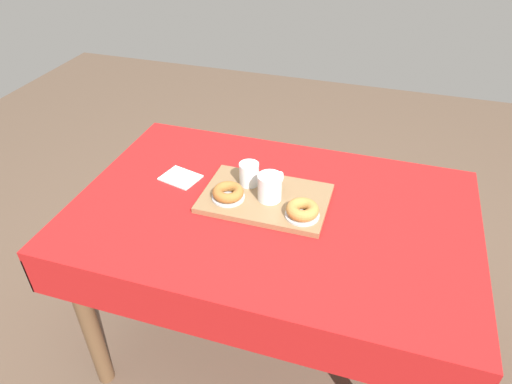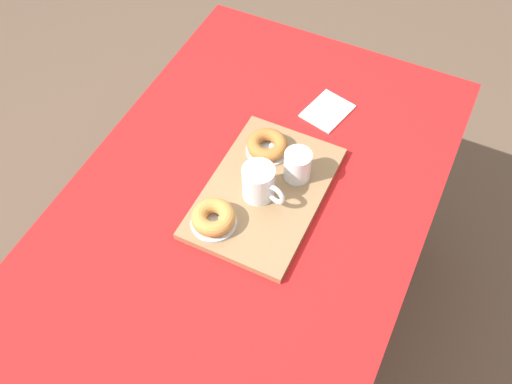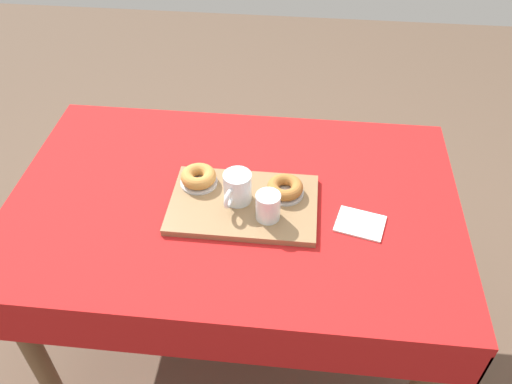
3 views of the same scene
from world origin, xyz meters
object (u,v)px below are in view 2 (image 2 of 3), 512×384
object	(u,v)px
sugar_donut_right	(213,217)
sugar_donut_left	(267,145)
water_glass_near	(297,167)
tea_mug_left	(259,183)
dining_table	(247,221)
paper_napkin	(327,111)
donut_plate_left	(267,150)
serving_tray	(265,192)
donut_plate_right	(214,222)

from	to	relation	value
sugar_donut_right	sugar_donut_left	bearing A→B (deg)	175.75
water_glass_near	sugar_donut_right	xyz separation A→B (m)	(0.22, -0.12, -0.01)
water_glass_near	sugar_donut_right	size ratio (longest dim) A/B	0.77
tea_mug_left	dining_table	bearing A→B (deg)	-56.87
dining_table	paper_napkin	bearing A→B (deg)	169.28
water_glass_near	donut_plate_left	bearing A→B (deg)	-111.89
dining_table	serving_tray	bearing A→B (deg)	136.20
donut_plate_left	donut_plate_right	distance (m)	0.27
serving_tray	paper_napkin	world-z (taller)	serving_tray
serving_tray	sugar_donut_left	distance (m)	0.13
donut_plate_left	sugar_donut_right	size ratio (longest dim) A/B	1.06
dining_table	sugar_donut_left	size ratio (longest dim) A/B	12.61
sugar_donut_right	paper_napkin	xyz separation A→B (m)	(-0.49, 0.11, -0.04)
sugar_donut_right	tea_mug_left	bearing A→B (deg)	154.42
dining_table	sugar_donut_left	world-z (taller)	sugar_donut_left
tea_mug_left	sugar_donut_left	bearing A→B (deg)	-163.18
donut_plate_right	paper_napkin	bearing A→B (deg)	167.70
sugar_donut_left	dining_table	bearing A→B (deg)	5.67
dining_table	donut_plate_left	xyz separation A→B (m)	(-0.15, -0.02, 0.12)
tea_mug_left	donut_plate_left	size ratio (longest dim) A/B	1.09
sugar_donut_left	donut_plate_left	bearing A→B (deg)	0.00
donut_plate_left	paper_napkin	bearing A→B (deg)	158.77
sugar_donut_left	donut_plate_right	distance (m)	0.27
tea_mug_left	sugar_donut_right	xyz separation A→B (m)	(0.13, -0.06, -0.02)
dining_table	paper_napkin	world-z (taller)	paper_napkin
serving_tray	dining_table	bearing A→B (deg)	-43.80
donut_plate_left	paper_napkin	distance (m)	0.24
donut_plate_right	sugar_donut_right	world-z (taller)	sugar_donut_right
sugar_donut_left	donut_plate_right	world-z (taller)	sugar_donut_left
serving_tray	water_glass_near	xyz separation A→B (m)	(-0.08, 0.05, 0.05)
serving_tray	tea_mug_left	distance (m)	0.06
tea_mug_left	paper_napkin	xyz separation A→B (m)	(-0.36, 0.05, -0.06)
serving_tray	water_glass_near	distance (m)	0.11
paper_napkin	serving_tray	bearing A→B (deg)	-6.28
donut_plate_left	paper_napkin	world-z (taller)	donut_plate_left
tea_mug_left	serving_tray	bearing A→B (deg)	157.12
tea_mug_left	donut_plate_left	distance (m)	0.15
water_glass_near	sugar_donut_left	size ratio (longest dim) A/B	0.77
serving_tray	sugar_donut_right	world-z (taller)	sugar_donut_right
tea_mug_left	water_glass_near	world-z (taller)	tea_mug_left
serving_tray	donut_plate_left	bearing A→B (deg)	-157.55
tea_mug_left	sugar_donut_left	distance (m)	0.15
sugar_donut_left	sugar_donut_right	world-z (taller)	sugar_donut_right
water_glass_near	sugar_donut_right	bearing A→B (deg)	-28.97
dining_table	donut_plate_right	xyz separation A→B (m)	(0.11, -0.04, 0.12)
donut_plate_left	tea_mug_left	bearing A→B (deg)	16.82
donut_plate_left	paper_napkin	size ratio (longest dim) A/B	0.84
tea_mug_left	paper_napkin	bearing A→B (deg)	172.83
donut_plate_left	sugar_donut_left	distance (m)	0.02
water_glass_near	sugar_donut_right	world-z (taller)	water_glass_near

